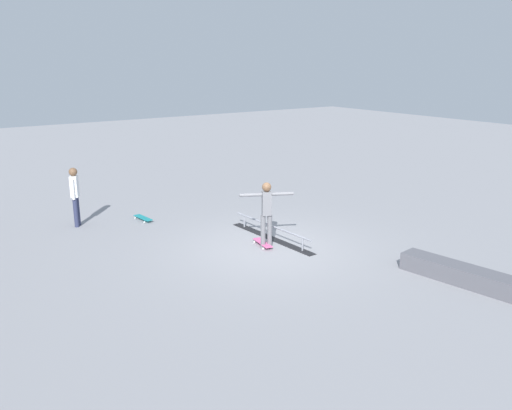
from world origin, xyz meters
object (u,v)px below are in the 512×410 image
(grind_rail, at_px, (271,233))
(skate_ledge, at_px, (459,274))
(skateboard_main, at_px, (263,243))
(bystander_white_shirt, at_px, (75,193))
(skater_main, at_px, (266,210))
(loose_skateboard_teal, at_px, (143,218))

(grind_rail, bearing_deg, skate_ledge, -163.63)
(skateboard_main, distance_m, bystander_white_shirt, 5.58)
(skater_main, xyz_separation_m, bystander_white_shirt, (4.50, 3.37, -0.02))
(skater_main, xyz_separation_m, loose_skateboard_teal, (3.96, 1.62, -0.90))
(skate_ledge, relative_size, skater_main, 1.52)
(bystander_white_shirt, bearing_deg, loose_skateboard_teal, 104.79)
(skater_main, distance_m, loose_skateboard_teal, 4.37)
(grind_rail, xyz_separation_m, skater_main, (-0.46, 0.51, 0.81))
(loose_skateboard_teal, bearing_deg, grind_rail, -154.66)
(bystander_white_shirt, bearing_deg, skate_ledge, 64.45)
(grind_rail, distance_m, skateboard_main, 0.62)
(skater_main, height_order, skateboard_main, skater_main)
(skate_ledge, relative_size, skateboard_main, 3.10)
(grind_rail, distance_m, skate_ledge, 4.84)
(skater_main, distance_m, bystander_white_shirt, 5.62)
(skater_main, bearing_deg, skate_ledge, 143.26)
(skate_ledge, distance_m, skater_main, 4.67)
(grind_rail, height_order, loose_skateboard_teal, grind_rail)
(skateboard_main, relative_size, bystander_white_shirt, 0.49)
(skate_ledge, xyz_separation_m, loose_skateboard_teal, (8.07, 3.69, -0.12))
(grind_rail, distance_m, bystander_white_shirt, 5.65)
(skateboard_main, bearing_deg, bystander_white_shirt, -131.93)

